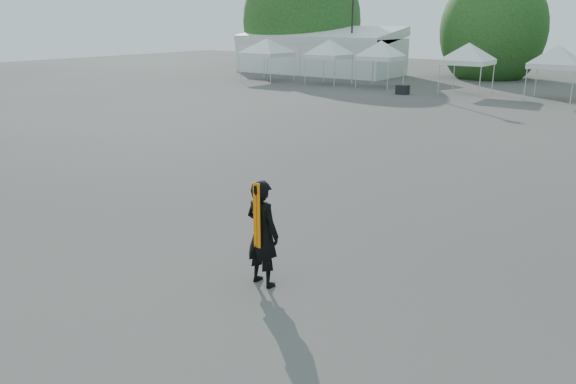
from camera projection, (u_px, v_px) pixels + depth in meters
The scene contains 12 objects.
ground at pixel (284, 243), 12.42m from camera, with size 120.00×120.00×0.00m, color #474442.
marquee at pixel (319, 52), 51.27m from camera, with size 15.00×6.25×4.23m.
light_pole_west at pixel (353, 7), 47.12m from camera, with size 0.60×0.25×10.30m.
tree_far_w at pixel (302, 22), 55.09m from camera, with size 4.80×4.80×7.30m.
tree_mid_w at pixel (493, 30), 46.65m from camera, with size 4.16×4.16×6.33m.
tent_a at pixel (267, 42), 44.80m from camera, with size 4.69×4.69×3.88m.
tent_b at pixel (329, 43), 42.48m from camera, with size 3.99×3.99×3.88m.
tent_c at pixel (381, 44), 40.50m from camera, with size 3.91×3.91×3.88m.
tent_d at pixel (469, 47), 36.62m from camera, with size 4.12×4.12×3.88m.
tent_e at pixel (558, 49), 33.62m from camera, with size 3.97×3.97×3.88m.
man at pixel (262, 233), 10.22m from camera, with size 0.79×0.57×2.02m.
crate_west at pixel (403, 90), 37.24m from camera, with size 0.77×0.60×0.60m, color black.
Camera 1 is at (6.90, -9.26, 4.73)m, focal length 35.00 mm.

